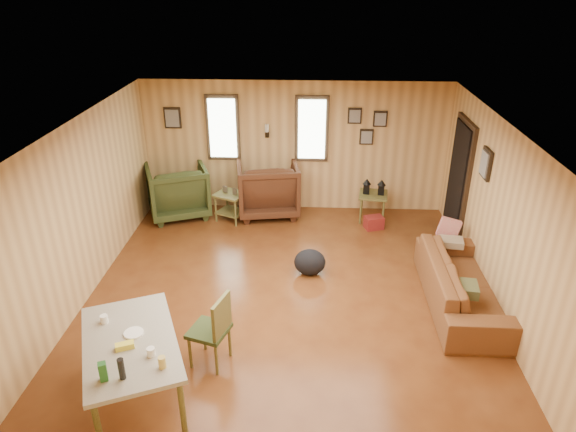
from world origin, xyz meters
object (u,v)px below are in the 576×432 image
(end_table, at_px, (231,202))
(dining_table, at_px, (130,347))
(side_table, at_px, (373,192))
(recliner_green, at_px, (177,188))
(recliner_brown, at_px, (267,185))
(sofa, at_px, (463,277))

(end_table, relative_size, dining_table, 0.38)
(side_table, bearing_deg, recliner_green, 179.05)
(dining_table, bearing_deg, recliner_green, 75.02)
(dining_table, bearing_deg, end_table, 62.31)
(recliner_brown, distance_m, side_table, 1.92)
(sofa, distance_m, end_table, 4.25)
(sofa, xyz_separation_m, recliner_brown, (-2.84, 2.78, 0.13))
(end_table, relative_size, side_table, 0.82)
(recliner_green, relative_size, side_table, 1.34)
(end_table, xyz_separation_m, side_table, (2.55, 0.12, 0.18))
(side_table, bearing_deg, recliner_brown, 173.57)
(sofa, bearing_deg, recliner_green, 60.07)
(sofa, xyz_separation_m, end_table, (-3.48, 2.44, -0.07))
(sofa, xyz_separation_m, dining_table, (-3.82, -1.91, 0.27))
(sofa, relative_size, end_table, 3.38)
(sofa, height_order, recliner_brown, recliner_brown)
(recliner_brown, relative_size, side_table, 1.41)
(dining_table, bearing_deg, sofa, 3.46)
(recliner_green, distance_m, side_table, 3.55)
(sofa, xyz_separation_m, recliner_green, (-4.47, 2.63, 0.10))
(recliner_green, height_order, side_table, recliner_green)
(sofa, bearing_deg, side_table, 20.37)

